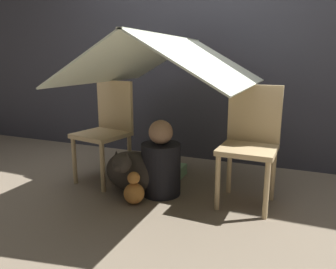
{
  "coord_description": "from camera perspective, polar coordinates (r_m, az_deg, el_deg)",
  "views": [
    {
      "loc": [
        0.93,
        -2.2,
        1.04
      ],
      "look_at": [
        0.0,
        0.06,
        0.47
      ],
      "focal_mm": 35.0,
      "sensor_mm": 36.0,
      "label": 1
    }
  ],
  "objects": [
    {
      "name": "wall_back",
      "position": [
        3.38,
        6.64,
        16.59
      ],
      "size": [
        7.0,
        0.05,
        2.5
      ],
      "color": "#3D3D47",
      "rests_on": "ground_plane"
    },
    {
      "name": "person_front",
      "position": [
        2.54,
        -1.24,
        -5.13
      ],
      "size": [
        0.3,
        0.3,
        0.59
      ],
      "color": "black",
      "rests_on": "ground_plane"
    },
    {
      "name": "chair_right",
      "position": [
        2.42,
        14.12,
        -0.92
      ],
      "size": [
        0.4,
        0.4,
        0.85
      ],
      "rotation": [
        0.0,
        0.0,
        -0.04
      ],
      "color": "#D1B27F",
      "rests_on": "ground_plane"
    },
    {
      "name": "dog",
      "position": [
        2.58,
        -6.05,
        -6.41
      ],
      "size": [
        0.49,
        0.41,
        0.39
      ],
      "color": "#332D28",
      "rests_on": "ground_plane"
    },
    {
      "name": "plush_toy",
      "position": [
        2.44,
        -5.94,
        -9.7
      ],
      "size": [
        0.15,
        0.15,
        0.24
      ],
      "color": "#D88C3F",
      "rests_on": "ground_plane"
    },
    {
      "name": "chair_left",
      "position": [
        2.84,
        -10.58,
        1.31
      ],
      "size": [
        0.45,
        0.45,
        0.85
      ],
      "rotation": [
        0.0,
        0.0,
        -0.2
      ],
      "color": "#D1B27F",
      "rests_on": "ground_plane"
    },
    {
      "name": "floor_cushion",
      "position": [
        2.95,
        -2.2,
        -6.49
      ],
      "size": [
        0.47,
        0.37,
        0.1
      ],
      "color": "#7FB27F",
      "rests_on": "ground_plane"
    },
    {
      "name": "sheet_canopy",
      "position": [
        2.44,
        0.0,
        12.89
      ],
      "size": [
        1.22,
        1.36,
        0.35
      ],
      "color": "silver"
    },
    {
      "name": "ground_plane",
      "position": [
        2.6,
        -0.53,
        -10.42
      ],
      "size": [
        8.8,
        8.8,
        0.0
      ],
      "primitive_type": "plane",
      "color": "gray"
    }
  ]
}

